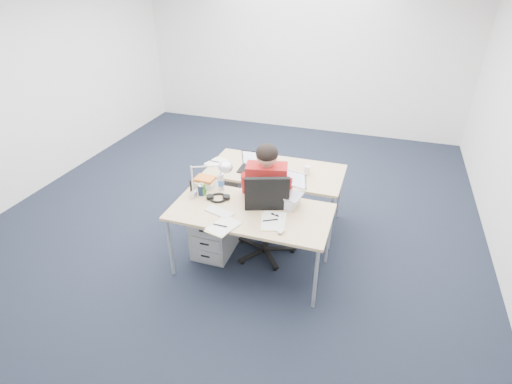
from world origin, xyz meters
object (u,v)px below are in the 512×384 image
at_px(headphones, 218,197).
at_px(far_cup, 307,170).
at_px(silver_laptop, 286,190).
at_px(book_stack, 205,182).
at_px(wireless_keyboard, 219,212).
at_px(drawer_pedestal_near, 214,231).
at_px(drawer_pedestal_far, 229,195).
at_px(bear_figurine, 203,189).
at_px(desk_near, 251,215).
at_px(desk_lamp, 205,178).
at_px(dark_laptop, 252,162).
at_px(sunglasses, 275,216).
at_px(desk_far, 275,173).
at_px(seated_person, 267,196).
at_px(cordless_phone, 192,187).
at_px(water_bottle, 221,181).
at_px(computer_mouse, 281,231).
at_px(can_koozie, 201,189).
at_px(office_chair, 265,232).

distance_m(headphones, far_cup, 1.14).
relative_size(silver_laptop, book_stack, 1.51).
bearing_deg(wireless_keyboard, drawer_pedestal_near, 143.23).
bearing_deg(silver_laptop, drawer_pedestal_far, 153.62).
bearing_deg(bear_figurine, desk_near, -9.57).
distance_m(desk_lamp, dark_laptop, 0.82).
bearing_deg(sunglasses, desk_far, 120.26).
distance_m(desk_near, seated_person, 0.45).
distance_m(drawer_pedestal_far, cordless_phone, 0.96).
bearing_deg(desk_far, wireless_keyboard, -104.24).
bearing_deg(desk_near, wireless_keyboard, -155.92).
bearing_deg(desk_near, headphones, 164.14).
bearing_deg(water_bottle, sunglasses, -25.16).
relative_size(silver_laptop, far_cup, 3.32).
relative_size(headphones, bear_figurine, 1.80).
relative_size(cordless_phone, dark_laptop, 0.49).
bearing_deg(drawer_pedestal_far, desk_far, 1.68).
height_order(desk_far, silver_laptop, silver_laptop).
xyz_separation_m(headphones, book_stack, (-0.24, 0.21, 0.03)).
distance_m(wireless_keyboard, bear_figurine, 0.40).
xyz_separation_m(headphones, cordless_phone, (-0.31, 0.02, 0.06)).
bearing_deg(computer_mouse, desk_near, 139.47).
distance_m(silver_laptop, cordless_phone, 1.01).
bearing_deg(desk_far, computer_mouse, -72.08).
bearing_deg(computer_mouse, desk_lamp, 153.43).
bearing_deg(can_koozie, far_cup, 40.21).
height_order(drawer_pedestal_far, water_bottle, water_bottle).
distance_m(office_chair, desk_lamp, 0.91).
distance_m(water_bottle, dark_laptop, 0.56).
bearing_deg(drawer_pedestal_far, headphones, -75.32).
relative_size(seated_person, silver_laptop, 3.87).
distance_m(water_bottle, desk_lamp, 0.28).
distance_m(desk_lamp, far_cup, 1.26).
height_order(desk_far, office_chair, office_chair).
bearing_deg(seated_person, desk_near, -107.62).
distance_m(dark_laptop, far_cup, 0.65).
height_order(computer_mouse, book_stack, book_stack).
bearing_deg(computer_mouse, drawer_pedestal_far, 123.45).
distance_m(desk_far, dark_laptop, 0.33).
height_order(book_stack, dark_laptop, dark_laptop).
bearing_deg(dark_laptop, cordless_phone, -122.63).
relative_size(drawer_pedestal_near, sunglasses, 6.09).
height_order(drawer_pedestal_near, headphones, headphones).
height_order(computer_mouse, headphones, headphones).
height_order(can_koozie, desk_lamp, desk_lamp).
xyz_separation_m(desk_far, book_stack, (-0.63, -0.63, 0.10)).
xyz_separation_m(seated_person, silver_laptop, (0.26, -0.22, 0.24)).
relative_size(can_koozie, far_cup, 1.21).
xyz_separation_m(drawer_pedestal_near, water_bottle, (0.04, 0.16, 0.56)).
bearing_deg(sunglasses, wireless_keyboard, -154.38).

